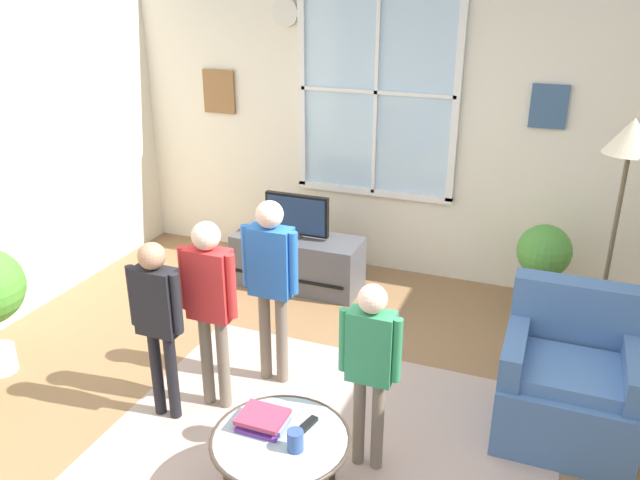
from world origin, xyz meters
name	(u,v)px	position (x,y,z in m)	size (l,w,h in m)	color
ground_plane	(298,459)	(0.00, 0.00, -0.01)	(6.02, 5.95, 0.02)	olive
back_wall	(419,125)	(-0.02, 2.73, 1.36)	(5.42, 0.17, 2.70)	silver
area_rug	(319,458)	(0.11, 0.03, 0.00)	(2.56, 2.29, 0.01)	tan
tv_stand	(298,262)	(-0.87, 2.03, 0.23)	(1.12, 0.45, 0.47)	#4C4C51
television	(297,215)	(-0.87, 2.02, 0.67)	(0.56, 0.08, 0.38)	#4C4C4C
armchair	(568,383)	(1.38, 0.81, 0.33)	(0.76, 0.74, 0.87)	#476B9E
coffee_table	(281,442)	(0.05, -0.33, 0.38)	(0.72, 0.72, 0.41)	#99B2B7
book_stack	(263,420)	(-0.07, -0.28, 0.44)	(0.26, 0.20, 0.07)	purple
cup	(295,441)	(0.15, -0.38, 0.46)	(0.08, 0.08, 0.11)	#334C8C
remote_near_books	(307,425)	(0.14, -0.20, 0.41)	(0.04, 0.14, 0.02)	black
person_black_shirt	(158,312)	(-0.91, 0.06, 0.73)	(0.35, 0.16, 1.16)	black
person_green_shirt	(370,357)	(0.38, 0.09, 0.70)	(0.34, 0.15, 1.12)	#726656
person_red_shirt	(210,295)	(-0.68, 0.27, 0.78)	(0.38, 0.17, 1.25)	#726656
person_blue_shirt	(271,272)	(-0.45, 0.66, 0.80)	(0.38, 0.17, 1.28)	#726656
potted_plant_by_window	(543,257)	(1.13, 2.24, 0.51)	(0.42, 0.42, 0.77)	#4C565B
floor_lamp	(627,164)	(1.54, 1.58, 1.47)	(0.32, 0.32, 1.76)	black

